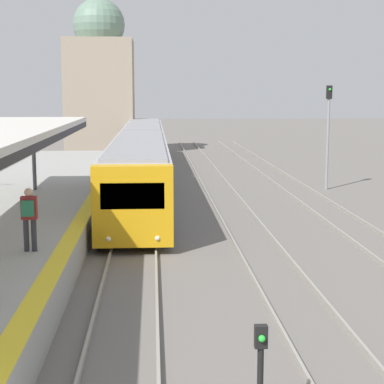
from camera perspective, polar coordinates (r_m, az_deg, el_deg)
name	(u,v)px	position (r m, az deg, el deg)	size (l,w,h in m)	color
person_on_platform	(29,214)	(17.08, -14.29, -1.93)	(0.40, 0.40, 1.66)	#2D2D33
train_near	(142,153)	(37.06, -4.50, 3.46)	(2.58, 34.24, 2.97)	gold
signal_post_near	(261,361)	(10.34, 6.12, -14.74)	(0.20, 0.21, 1.57)	black
signal_mast_far	(328,125)	(34.60, 12.01, 5.83)	(0.28, 0.29, 5.48)	gray
distant_domed_building	(100,82)	(55.16, -8.18, 9.67)	(5.59, 5.59, 12.82)	gray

